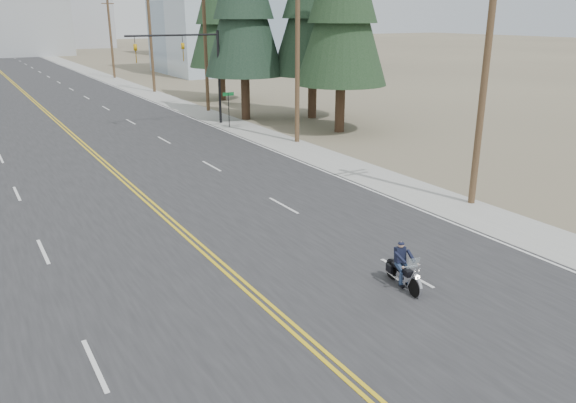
# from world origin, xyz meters

# --- Properties ---
(ground_plane) EXTENTS (400.00, 400.00, 0.00)m
(ground_plane) POSITION_xyz_m (0.00, 0.00, 0.00)
(ground_plane) COLOR #776D56
(ground_plane) RESTS_ON ground
(road) EXTENTS (20.00, 200.00, 0.01)m
(road) POSITION_xyz_m (0.00, 70.00, 0.01)
(road) COLOR #303033
(road) RESTS_ON ground
(sidewalk_right) EXTENTS (3.00, 200.00, 0.01)m
(sidewalk_right) POSITION_xyz_m (11.50, 70.00, 0.01)
(sidewalk_right) COLOR #A5A5A0
(sidewalk_right) RESTS_ON ground
(traffic_mast_right) EXTENTS (7.10, 0.26, 7.00)m
(traffic_mast_right) POSITION_xyz_m (8.98, 32.00, 4.94)
(traffic_mast_right) COLOR black
(traffic_mast_right) RESTS_ON ground
(street_sign) EXTENTS (0.90, 0.06, 2.62)m
(street_sign) POSITION_xyz_m (10.80, 30.00, 1.80)
(street_sign) COLOR black
(street_sign) RESTS_ON ground
(utility_pole_a) EXTENTS (2.20, 0.30, 11.00)m
(utility_pole_a) POSITION_xyz_m (12.50, 8.00, 5.73)
(utility_pole_a) COLOR brown
(utility_pole_a) RESTS_ON ground
(utility_pole_b) EXTENTS (2.20, 0.30, 11.50)m
(utility_pole_b) POSITION_xyz_m (12.50, 23.00, 5.98)
(utility_pole_b) COLOR brown
(utility_pole_b) RESTS_ON ground
(utility_pole_c) EXTENTS (2.20, 0.30, 11.00)m
(utility_pole_c) POSITION_xyz_m (12.50, 38.00, 5.73)
(utility_pole_c) COLOR brown
(utility_pole_c) RESTS_ON ground
(utility_pole_d) EXTENTS (2.20, 0.30, 11.50)m
(utility_pole_d) POSITION_xyz_m (12.50, 53.00, 5.98)
(utility_pole_d) COLOR brown
(utility_pole_d) RESTS_ON ground
(utility_pole_e) EXTENTS (2.20, 0.30, 11.00)m
(utility_pole_e) POSITION_xyz_m (12.50, 70.00, 5.73)
(utility_pole_e) COLOR brown
(utility_pole_e) RESTS_ON ground
(glass_building) EXTENTS (24.00, 16.00, 20.00)m
(glass_building) POSITION_xyz_m (32.00, 70.00, 10.00)
(glass_building) COLOR #9EB5CC
(glass_building) RESTS_ON ground
(haze_bldg_b) EXTENTS (18.00, 14.00, 14.00)m
(haze_bldg_b) POSITION_xyz_m (8.00, 125.00, 7.00)
(haze_bldg_b) COLOR #ADB2B7
(haze_bldg_b) RESTS_ON ground
(haze_bldg_c) EXTENTS (16.00, 12.00, 18.00)m
(haze_bldg_c) POSITION_xyz_m (40.00, 110.00, 9.00)
(haze_bldg_c) COLOR #B7BCC6
(haze_bldg_c) RESTS_ON ground
(haze_bldg_e) EXTENTS (14.00, 14.00, 12.00)m
(haze_bldg_e) POSITION_xyz_m (25.00, 150.00, 6.00)
(haze_bldg_e) COLOR #B7BCC6
(haze_bldg_e) RESTS_ON ground
(motorcyclist) EXTENTS (1.10, 1.95, 1.44)m
(motorcyclist) POSITION_xyz_m (4.23, 3.32, 0.72)
(motorcyclist) COLOR black
(motorcyclist) RESTS_ON ground
(conifer_far) EXTENTS (6.09, 6.09, 16.30)m
(conifer_far) POSITION_xyz_m (16.38, 43.51, 9.35)
(conifer_far) COLOR #382619
(conifer_far) RESTS_ON ground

